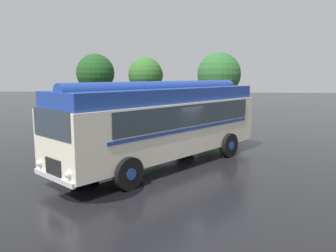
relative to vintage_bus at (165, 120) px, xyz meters
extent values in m
plane|color=black|center=(0.37, 0.07, -1.89)|extent=(120.00, 120.00, 0.00)
cube|color=silver|center=(0.01, 0.01, -0.29)|extent=(8.15, 9.40, 2.10)
cube|color=#1E3D93|center=(0.01, 0.01, 1.04)|extent=(7.87, 9.12, 0.56)
cylinder|color=#1E3D93|center=(0.01, 0.01, 1.30)|extent=(6.35, 7.83, 0.60)
cube|color=#2D3842|center=(1.19, -0.54, 0.28)|extent=(4.98, 6.31, 0.84)
cube|color=#2D3842|center=(-0.80, 1.03, 0.28)|extent=(4.98, 6.31, 0.84)
cube|color=#1E3D93|center=(1.12, -0.61, -0.26)|extent=(5.10, 6.46, 0.12)
cube|color=#1E3D93|center=(-0.86, 0.95, -0.26)|extent=(5.10, 6.46, 0.12)
cube|color=#2D3842|center=(-3.10, -3.93, 0.38)|extent=(1.75, 1.39, 0.88)
cube|color=black|center=(-3.10, -3.94, -0.99)|extent=(0.74, 0.60, 0.56)
cube|color=silver|center=(-3.11, -3.95, -1.32)|extent=(1.93, 1.55, 0.16)
sphere|color=white|center=(-2.40, -4.50, -1.02)|extent=(0.22, 0.22, 0.22)
sphere|color=white|center=(-3.81, -3.39, -1.02)|extent=(0.22, 0.22, 0.22)
cylinder|color=black|center=(-0.89, -3.23, -1.34)|extent=(0.90, 1.04, 1.10)
cylinder|color=#1E3D93|center=(-0.89, -3.23, -1.34)|extent=(0.49, 0.50, 0.39)
cylinder|color=black|center=(-2.93, -1.62, -1.34)|extent=(0.90, 1.04, 1.10)
cylinder|color=#1E3D93|center=(-2.93, -1.62, -1.34)|extent=(0.49, 0.50, 0.39)
cylinder|color=black|center=(2.82, 1.48, -1.34)|extent=(0.90, 1.04, 1.10)
cylinder|color=#1E3D93|center=(2.82, 1.48, -1.34)|extent=(0.49, 0.50, 0.39)
cylinder|color=black|center=(0.78, 3.09, -1.34)|extent=(0.90, 1.04, 1.10)
cylinder|color=#1E3D93|center=(0.78, 3.09, -1.34)|extent=(0.49, 0.50, 0.39)
cube|color=navy|center=(-0.48, 12.20, -1.22)|extent=(1.83, 4.25, 0.70)
cube|color=navy|center=(-0.49, 12.35, -0.55)|extent=(1.56, 2.23, 0.64)
cube|color=#2D3842|center=(0.27, 12.38, -0.55)|extent=(0.08, 1.93, 0.50)
cube|color=#2D3842|center=(-1.25, 12.33, -0.55)|extent=(0.08, 1.93, 0.50)
cylinder|color=black|center=(0.43, 10.93, -1.57)|extent=(0.22, 0.65, 0.64)
cylinder|color=black|center=(-1.32, 10.88, -1.57)|extent=(0.22, 0.65, 0.64)
cylinder|color=black|center=(0.35, 13.53, -1.57)|extent=(0.22, 0.65, 0.64)
cylinder|color=black|center=(-1.40, 13.48, -1.57)|extent=(0.22, 0.65, 0.64)
cube|color=#4C5156|center=(2.39, 11.89, -1.22)|extent=(2.07, 4.34, 0.70)
cube|color=#4C5156|center=(2.38, 12.04, -0.55)|extent=(1.69, 2.31, 0.64)
cube|color=#2D3842|center=(3.13, 12.10, -0.55)|extent=(0.20, 1.93, 0.50)
cube|color=#2D3842|center=(1.62, 11.97, -0.55)|extent=(0.20, 1.93, 0.50)
cylinder|color=black|center=(3.38, 10.67, -1.57)|extent=(0.26, 0.66, 0.64)
cylinder|color=black|center=(1.63, 10.51, -1.57)|extent=(0.26, 0.66, 0.64)
cylinder|color=black|center=(3.15, 13.26, -1.57)|extent=(0.26, 0.66, 0.64)
cylinder|color=black|center=(1.40, 13.11, -1.57)|extent=(0.26, 0.66, 0.64)
cylinder|color=#4C3823|center=(-8.53, 18.32, -0.60)|extent=(0.37, 0.37, 2.59)
sphere|color=#1E4C1E|center=(-8.53, 18.32, 2.07)|extent=(3.69, 3.69, 3.69)
sphere|color=#1E4C1E|center=(-8.30, 18.55, 2.10)|extent=(2.21, 2.21, 2.21)
cylinder|color=#4C3823|center=(-3.57, 18.19, -0.61)|extent=(0.34, 0.34, 2.58)
sphere|color=#336B28|center=(-3.57, 18.19, 1.92)|extent=(3.28, 3.28, 3.28)
sphere|color=#336B28|center=(-3.11, 18.40, 1.85)|extent=(2.46, 2.46, 2.46)
cylinder|color=#4C3823|center=(3.52, 18.90, -0.77)|extent=(0.33, 0.33, 2.25)
sphere|color=#2D662D|center=(3.52, 18.90, 1.93)|extent=(4.19, 4.19, 4.19)
sphere|color=#2D662D|center=(4.00, 19.09, 2.30)|extent=(3.01, 3.01, 3.01)
cylinder|color=black|center=(-1.84, -3.09, -1.89)|extent=(2.84, 2.84, 0.01)
camera|label=1|loc=(1.25, -13.40, 1.82)|focal=35.00mm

